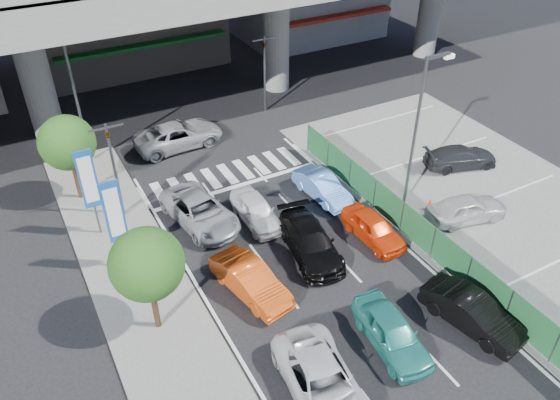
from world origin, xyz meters
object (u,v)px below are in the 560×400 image
tree_near (147,264)px  taxi_orange_left (250,280)px  parked_sedan_dgrey (461,157)px  kei_truck_front_right (322,187)px  hatch_black_mid_right (472,312)px  traffic_light_right (264,55)px  crossing_wagon_silver (178,135)px  traffic_light_left (110,148)px  tree_far (67,143)px  street_lamp_right (420,121)px  parked_sedan_white (466,209)px  wagon_silver_front_left (200,211)px  traffic_cone (430,204)px  signboard_near (115,215)px  sedan_white_front_mid (256,210)px  sedan_black_mid (310,242)px  street_lamp_left (77,85)px  taxi_teal_mid (392,332)px  sedan_white_mid_left (323,383)px  signboard_far (89,182)px  taxi_orange_right (373,228)px

tree_near → taxi_orange_left: 4.90m
tree_near → parked_sedan_dgrey: bearing=9.8°
tree_near → kei_truck_front_right: bearing=23.3°
hatch_black_mid_right → parked_sedan_dgrey: bearing=36.3°
traffic_light_right → parked_sedan_dgrey: 13.81m
crossing_wagon_silver → traffic_light_left: bearing=134.7°
tree_far → kei_truck_front_right: (11.32, -5.96, -2.75)m
street_lamp_right → parked_sedan_white: bearing=-59.6°
wagon_silver_front_left → traffic_cone: bearing=-33.0°
crossing_wagon_silver → parked_sedan_white: (10.00, -13.90, -0.02)m
street_lamp_right → tree_far: street_lamp_right is taller
traffic_light_right → parked_sedan_white: size_ratio=1.31×
signboard_near → sedan_white_front_mid: (6.73, 0.34, -2.41)m
street_lamp_right → crossing_wagon_silver: (-8.47, 11.29, -4.02)m
taxi_orange_left → parked_sedan_dgrey: bearing=0.3°
traffic_light_left → sedan_black_mid: 10.32m
parked_sedan_dgrey → taxi_orange_left: bearing=118.8°
sedan_black_mid → kei_truck_front_right: sedan_black_mid is taller
street_lamp_right → hatch_black_mid_right: bearing=-112.1°
street_lamp_left → crossing_wagon_silver: street_lamp_left is taller
wagon_silver_front_left → traffic_light_left: bearing=133.6°
tree_far → crossing_wagon_silver: size_ratio=0.89×
taxi_teal_mid → wagon_silver_front_left: 11.22m
crossing_wagon_silver → sedan_white_front_mid: bearing=-177.2°
tree_near → sedan_white_mid_left: tree_near is taller
traffic_light_right → parked_sedan_white: (3.20, -15.61, -3.20)m
signboard_far → wagon_silver_front_left: (4.62, -1.43, -2.37)m
traffic_light_left → tree_far: (-1.60, 2.50, -0.55)m
wagon_silver_front_left → traffic_cone: size_ratio=6.91×
street_lamp_left → sedan_black_mid: 15.33m
signboard_far → kei_truck_front_right: bearing=-12.4°
taxi_teal_mid → wagon_silver_front_left: same height
traffic_light_left → street_lamp_right: size_ratio=0.65×
taxi_teal_mid → traffic_light_left: bearing=123.6°
taxi_orange_right → parked_sedan_white: bearing=-14.5°
signboard_far → taxi_teal_mid: 14.78m
street_lamp_right → signboard_far: bearing=161.3°
street_lamp_right → sedan_black_mid: 7.79m
signboard_near → taxi_orange_left: bearing=-42.9°
sedan_white_front_mid → street_lamp_right: bearing=-16.3°
sedan_black_mid → traffic_cone: bearing=8.3°
taxi_orange_left → crossing_wagon_silver: size_ratio=0.78×
traffic_light_right → taxi_teal_mid: bearing=-103.7°
tree_far → crossing_wagon_silver: (6.50, 2.79, -2.64)m
sedan_black_mid → parked_sedan_dgrey: 11.67m
taxi_orange_right → kei_truck_front_right: 4.11m
hatch_black_mid_right → parked_sedan_dgrey: (8.05, 9.09, -0.02)m
taxi_teal_mid → taxi_orange_left: (-3.50, 5.08, 0.00)m
taxi_orange_right → sedan_white_front_mid: bearing=135.4°
taxi_orange_left → sedan_white_front_mid: bearing=48.6°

